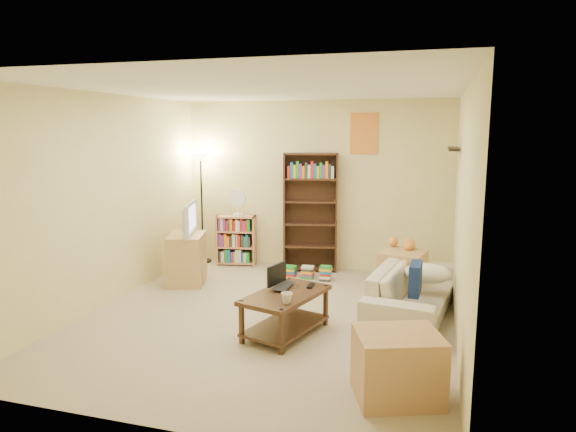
{
  "coord_description": "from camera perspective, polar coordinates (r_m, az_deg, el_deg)",
  "views": [
    {
      "loc": [
        1.75,
        -5.17,
        2.09
      ],
      "look_at": [
        0.05,
        0.66,
        1.05
      ],
      "focal_mm": 32.0,
      "sensor_mm": 36.0,
      "label": 1
    }
  ],
  "objects": [
    {
      "name": "television",
      "position": [
        7.02,
        -11.32,
        -0.29
      ],
      "size": [
        0.82,
        0.52,
        0.44
      ],
      "primitive_type": "imported",
      "rotation": [
        0.0,
        0.0,
        1.86
      ],
      "color": "black",
      "rests_on": "tv_stand"
    },
    {
      "name": "laptop",
      "position": [
        5.42,
        0.02,
        -7.88
      ],
      "size": [
        0.37,
        0.24,
        0.03
      ],
      "primitive_type": "imported",
      "rotation": [
        0.0,
        0.0,
        1.57
      ],
      "color": "black",
      "rests_on": "coffee_table"
    },
    {
      "name": "side_table",
      "position": [
        6.59,
        12.6,
        -6.34
      ],
      "size": [
        0.61,
        0.61,
        0.59
      ],
      "primitive_type": "cube",
      "rotation": [
        0.0,
        0.0,
        -0.21
      ],
      "color": "tan",
      "rests_on": "ground"
    },
    {
      "name": "room",
      "position": [
        5.48,
        -2.37,
        4.82
      ],
      "size": [
        4.5,
        4.54,
        2.52
      ],
      "color": "tan",
      "rests_on": "ground"
    },
    {
      "name": "tv_remote",
      "position": [
        5.48,
        2.57,
        -7.71
      ],
      "size": [
        0.06,
        0.18,
        0.02
      ],
      "primitive_type": "cube",
      "rotation": [
        0.0,
        0.0,
        0.02
      ],
      "color": "black",
      "rests_on": "coffee_table"
    },
    {
      "name": "desk_fan",
      "position": [
        7.82,
        -5.66,
        1.64
      ],
      "size": [
        0.27,
        0.15,
        0.42
      ],
      "color": "white",
      "rests_on": "short_bookshelf"
    },
    {
      "name": "tall_bookshelf",
      "position": [
        7.53,
        2.51,
        0.76
      ],
      "size": [
        0.82,
        0.42,
        1.74
      ],
      "rotation": [
        0.0,
        0.0,
        0.21
      ],
      "color": "#412619",
      "rests_on": "ground"
    },
    {
      "name": "cream_blanket",
      "position": [
        6.02,
        15.21,
        -6.15
      ],
      "size": [
        0.51,
        0.37,
        0.22
      ],
      "primitive_type": "ellipsoid",
      "color": "white",
      "rests_on": "sofa"
    },
    {
      "name": "tv_stand",
      "position": [
        7.14,
        -11.17,
        -4.69
      ],
      "size": [
        0.61,
        0.73,
        0.68
      ],
      "primitive_type": "cube",
      "rotation": [
        0.0,
        0.0,
        0.29
      ],
      "color": "tan",
      "rests_on": "ground"
    },
    {
      "name": "tabby_cat",
      "position": [
        6.71,
        13.01,
        -3.08
      ],
      "size": [
        0.44,
        0.21,
        0.15
      ],
      "color": "orange",
      "rests_on": "sofa"
    },
    {
      "name": "book_stacks",
      "position": [
        7.27,
        2.43,
        -6.26
      ],
      "size": [
        0.7,
        0.22,
        0.21
      ],
      "color": "red",
      "rests_on": "ground"
    },
    {
      "name": "sofa",
      "position": [
        6.06,
        13.76,
        -7.97
      ],
      "size": [
        2.13,
        1.3,
        0.56
      ],
      "primitive_type": "imported",
      "rotation": [
        0.0,
        0.0,
        1.42
      ],
      "color": "beige",
      "rests_on": "ground"
    },
    {
      "name": "laptop_screen",
      "position": [
        5.46,
        -1.25,
        -6.47
      ],
      "size": [
        0.1,
        0.32,
        0.22
      ],
      "primitive_type": "cube",
      "rotation": [
        0.0,
        0.0,
        -0.28
      ],
      "color": "white",
      "rests_on": "laptop"
    },
    {
      "name": "floor_lamp",
      "position": [
        8.06,
        -9.65,
        4.45
      ],
      "size": [
        0.29,
        0.29,
        1.72
      ],
      "color": "black",
      "rests_on": "ground"
    },
    {
      "name": "mug",
      "position": [
        4.96,
        -0.14,
        -9.1
      ],
      "size": [
        0.18,
        0.18,
        0.1
      ],
      "primitive_type": "imported",
      "rotation": [
        0.0,
        0.0,
        -0.31
      ],
      "color": "silver",
      "rests_on": "coffee_table"
    },
    {
      "name": "short_bookshelf",
      "position": [
        7.98,
        -5.76,
        -2.69
      ],
      "size": [
        0.63,
        0.34,
        0.77
      ],
      "rotation": [
        0.0,
        0.0,
        0.18
      ],
      "color": "tan",
      "rests_on": "ground"
    },
    {
      "name": "end_cabinet",
      "position": [
        4.24,
        12.06,
        -15.95
      ],
      "size": [
        0.78,
        0.72,
        0.53
      ],
      "primitive_type": "cube",
      "rotation": [
        0.0,
        0.0,
        0.35
      ],
      "color": "tan",
      "rests_on": "ground"
    },
    {
      "name": "coffee_table",
      "position": [
        5.32,
        -0.28,
        -10.1
      ],
      "size": [
        0.8,
        1.1,
        0.44
      ],
      "rotation": [
        0.0,
        0.0,
        -0.28
      ],
      "color": "#3E2618",
      "rests_on": "ground"
    },
    {
      "name": "navy_pillow",
      "position": [
        5.58,
        13.97,
        -6.78
      ],
      "size": [
        0.13,
        0.37,
        0.33
      ],
      "primitive_type": "cube",
      "rotation": [
        0.0,
        0.0,
        1.52
      ],
      "color": "navy",
      "rests_on": "sofa"
    }
  ]
}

